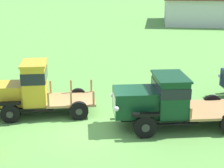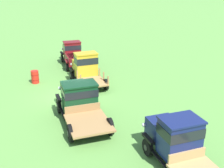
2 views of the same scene
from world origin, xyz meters
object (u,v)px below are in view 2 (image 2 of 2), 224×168
vintage_truck_midrow_center (79,99)px  oil_drum_beside_row (35,77)px  vintage_truck_foreground_near (73,54)px  vintage_truck_second_in_line (86,68)px  vintage_truck_far_side (178,140)px

vintage_truck_midrow_center → oil_drum_beside_row: bearing=-151.2°
vintage_truck_foreground_near → vintage_truck_second_in_line: size_ratio=1.00×
oil_drum_beside_row → vintage_truck_far_side: bearing=34.2°
vintage_truck_far_side → oil_drum_beside_row: vintage_truck_far_side is taller
vintage_truck_midrow_center → vintage_truck_second_in_line: bearing=174.5°
vintage_truck_foreground_near → oil_drum_beside_row: vintage_truck_foreground_near is taller
vintage_truck_second_in_line → vintage_truck_far_side: bearing=18.5°
vintage_truck_far_side → oil_drum_beside_row: bearing=-145.8°
oil_drum_beside_row → vintage_truck_second_in_line: bearing=85.8°
vintage_truck_foreground_near → vintage_truck_second_in_line: 4.72m
vintage_truck_second_in_line → vintage_truck_far_side: 10.91m
vintage_truck_second_in_line → vintage_truck_midrow_center: 5.61m
vintage_truck_second_in_line → vintage_truck_midrow_center: vintage_truck_second_in_line is taller
vintage_truck_foreground_near → vintage_truck_second_in_line: bearing=12.2°
vintage_truck_far_side → oil_drum_beside_row: 12.85m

